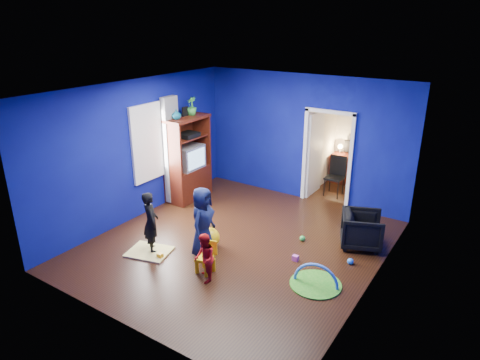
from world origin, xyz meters
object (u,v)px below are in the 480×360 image
Objects in this scene: armchair at (362,230)px; toddler_red at (204,258)px; tv_armoire at (187,159)px; hopper_ball at (209,238)px; vase at (176,114)px; child_navy at (203,222)px; folding_chair at (334,177)px; study_desk at (348,169)px; crt_tv at (189,157)px; kid_chair at (205,259)px; child_black at (151,222)px; play_mat at (315,284)px.

toddler_red is (-1.75, -2.51, 0.08)m from armchair.
hopper_ball is (1.83, -1.62, -0.79)m from tv_armoire.
vase reaches higher than armchair.
hopper_ball is (-0.05, 0.25, -0.45)m from child_navy.
vase is 0.23× the size of folding_chair.
armchair is 0.84× the size of study_desk.
folding_chair is at bearing -90.00° from study_desk.
hopper_ball is (-2.35, -1.59, -0.14)m from armchair.
armchair is 2.96m from child_navy.
crt_tv is 3.33m from kid_chair.
child_navy is at bearing -39.77° from vase.
armchair is 2.84m from hopper_ball.
folding_chair is at bearing 74.93° from hopper_ball.
child_black reaches higher than folding_chair.
child_black is 5.36× the size of vase.
child_navy is (0.85, 0.42, 0.06)m from child_black.
kid_chair is at bearing 173.75° from toddler_red.
hopper_ball is (-0.60, 0.92, -0.22)m from toddler_red.
tv_armoire is 4.16m from study_desk.
hopper_ball is 4.73m from study_desk.
folding_chair reaches higher than hopper_ball.
study_desk is at bearing 46.79° from tv_armoire.
child_black reaches higher than study_desk.
kid_chair is 1.86m from play_mat.
toddler_red is (0.55, -0.67, -0.22)m from child_navy.
crt_tv is at bearing 137.95° from hopper_ball.
child_black is 0.95m from child_navy.
kid_chair is 0.57× the size of study_desk.
toddler_red is at bearing -46.18° from tv_armoire.
study_desk reaches higher than armchair.
armchair is 0.38× the size of tv_armoire.
toddler_red is at bearing -153.53° from child_black.
kid_chair is at bearing -145.65° from child_black.
play_mat is (-0.19, -1.64, -0.32)m from armchair.
armchair is 1.93× the size of hopper_ball.
vase is at bearing -26.32° from child_black.
tv_armoire is 2.80× the size of crt_tv.
hopper_ball is 0.44× the size of study_desk.
armchair is 0.64× the size of child_black.
armchair is 1.48× the size of kid_chair.
folding_chair is at bearing -76.12° from child_black.
study_desk is (2.78, 3.00, -0.65)m from crt_tv.
hopper_ball is 0.77× the size of kid_chair.
crt_tv is at bearing -132.80° from study_desk.
toddler_red is 5.55m from study_desk.
vase reaches higher than kid_chair.
crt_tv is (0.04, 0.30, -1.05)m from vase.
armchair is 4.20m from crt_tv.
child_navy is at bearing -100.87° from study_desk.
play_mat is 0.90× the size of folding_chair.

